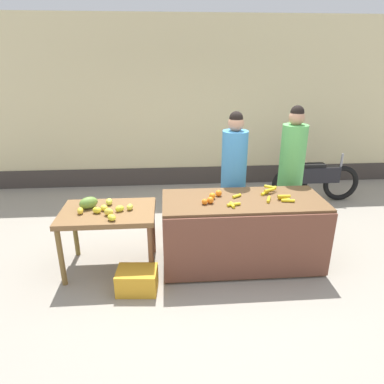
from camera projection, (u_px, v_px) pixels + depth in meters
name	position (u px, v px, depth m)	size (l,w,h in m)	color
ground_plane	(215.00, 262.00, 4.36)	(24.00, 24.00, 0.00)	gray
market_wall_back	(195.00, 106.00, 6.66)	(9.20, 0.23, 3.19)	beige
fruit_stall_counter	(242.00, 232.00, 4.22)	(1.93, 0.84, 0.86)	brown
side_table_wooden	(108.00, 218.00, 4.03)	(1.10, 0.74, 0.77)	brown
banana_bunch_pile	(265.00, 196.00, 4.10)	(0.81, 0.61, 0.07)	gold
orange_pile	(212.00, 197.00, 4.02)	(0.27, 0.32, 0.08)	orange
mango_papaya_pile	(98.00, 206.00, 3.98)	(0.66, 0.57, 0.14)	#D9D644
vendor_woman_blue_shirt	(233.00, 178.00, 4.67)	(0.34, 0.34, 1.80)	#33333D
vendor_woman_green_shirt	(291.00, 173.00, 4.76)	(0.34, 0.34, 1.86)	#33333D
parked_motorcycle	(316.00, 180.00, 6.13)	(1.60, 0.18, 0.88)	black
produce_crate	(137.00, 280.00, 3.79)	(0.44, 0.32, 0.26)	gold
produce_sack	(175.00, 215.00, 4.98)	(0.36, 0.30, 0.59)	maroon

